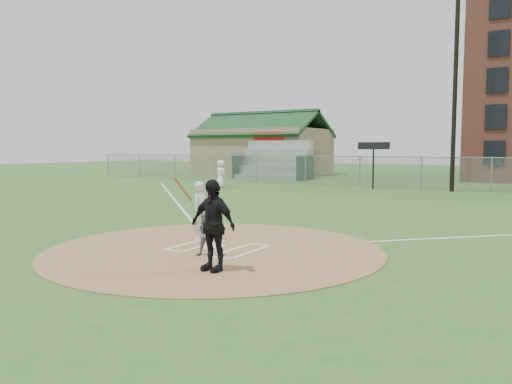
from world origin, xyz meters
The scene contains 14 objects.
ground centered at (0.00, 0.00, 0.00)m, with size 140.00×140.00×0.00m, color #2A581E.
dirt_circle centered at (0.00, 0.00, 0.01)m, with size 8.40×8.40×0.02m, color olive.
home_plate centered at (-0.11, 0.16, 0.03)m, with size 0.45×0.45×0.03m, color white.
foul_line_third centered at (-9.00, 9.00, 0.01)m, with size 0.10×24.00×0.01m, color white.
catcher centered at (0.34, -0.82, 0.53)m, with size 0.50×0.39×1.03m, color gray.
umpire centered at (1.28, -1.84, 0.96)m, with size 1.11×0.46×1.89m, color black.
ondeck_player centered at (-11.22, 16.19, 0.89)m, with size 0.87×0.57×1.78m, color white.
batters_boxes centered at (0.00, 0.15, 0.03)m, with size 2.08×1.88×0.01m.
batter_at_plate centered at (-0.96, 0.70, 0.84)m, with size 0.63×1.01×1.78m.
outfield_fence centered at (0.00, 22.00, 1.02)m, with size 56.08×0.08×2.03m.
bleachers centered at (-13.00, 26.20, 1.59)m, with size 6.08×3.20×3.20m.
clubhouse centered at (-18.00, 32.99, 2.39)m, with size 12.20×8.71×6.23m.
light_pole centered at (2.00, 21.00, 6.61)m, with size 1.20×0.30×12.22m.
scoreboard_sign centered at (-2.50, 20.20, 2.39)m, with size 2.00×0.10×2.93m.
Camera 1 is at (7.28, -10.03, 2.53)m, focal length 35.00 mm.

